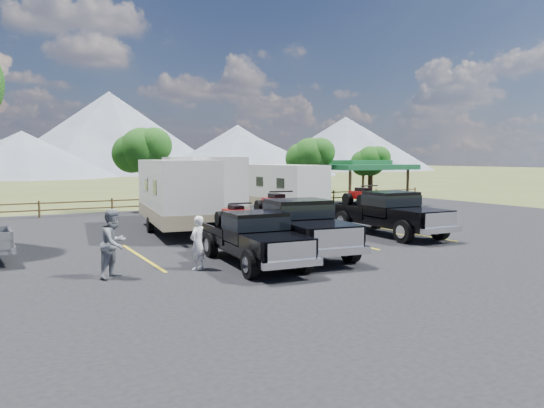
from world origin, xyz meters
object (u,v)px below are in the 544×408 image
person_a (198,243)px  person_b (114,243)px  trailer_left (176,195)px  rig_center (295,224)px  rig_left (253,236)px  rig_right (387,211)px  trailer_right (281,189)px  pavilion (357,166)px  trailer_center (200,189)px

person_a → person_b: bearing=-36.1°
trailer_left → person_a: (-1.97, -8.04, -0.89)m
rig_center → person_b: bearing=-165.6°
rig_left → person_a: bearing=-176.9°
rig_right → trailer_right: bearing=91.4°
pavilion → person_a: (-18.02, -15.77, -1.94)m
rig_left → person_a: (-1.83, 0.03, -0.09)m
pavilion → rig_center: (-14.05, -14.83, -1.72)m
trailer_right → person_a: (-9.72, -12.15, -0.73)m
pavilion → rig_left: size_ratio=1.09×
trailer_right → person_a: trailer_right is taller
pavilion → rig_left: 22.70m
trailer_left → person_a: bearing=-96.1°
trailer_right → rig_right: bearing=-91.0°
rig_left → trailer_left: (0.14, 8.07, 0.80)m
rig_center → person_b: size_ratio=3.40×
trailer_left → rig_right: bearing=-25.1°
pavilion → trailer_center: 15.10m
trailer_center → person_b: size_ratio=5.07×
rig_center → trailer_left: (-2.00, 7.09, 0.67)m
rig_right → person_a: (-9.84, -2.96, -0.21)m
rig_center → rig_right: (5.88, 2.01, -0.01)m
trailer_center → person_a: (-3.98, -10.29, -0.97)m
trailer_right → person_b: (-12.16, -12.07, -0.57)m
rig_center → trailer_right: bearing=69.6°
person_a → trailer_center: bearing=-145.3°
trailer_left → trailer_center: size_ratio=0.96×
rig_left → person_b: size_ratio=2.94×
trailer_center → pavilion: bearing=28.4°
pavilion → rig_center: size_ratio=0.94×
person_b → trailer_left: bearing=18.9°
rig_right → person_b: size_ratio=3.27×
trailer_left → rig_center: bearing=-66.6°
rig_left → trailer_center: bearing=82.3°
pavilion → rig_right: size_ratio=0.98×
trailer_left → trailer_center: trailer_center is taller
trailer_left → person_b: (-4.41, -7.95, -0.73)m
trailer_center → trailer_right: size_ratio=1.16×
rig_left → person_a: size_ratio=3.52×
trailer_left → trailer_right: (7.75, 4.11, -0.16)m
rig_left → person_a: 1.83m
pavilion → rig_right: pavilion is taller
rig_right → person_a: rig_right is taller
rig_left → trailer_left: trailer_left is taller
rig_right → trailer_left: bearing=147.8°
rig_center → rig_right: bearing=25.6°
rig_left → person_b: (-4.27, 0.12, 0.07)m
rig_center → rig_right: rig_center is taller
trailer_left → person_a: 8.33m
pavilion → person_b: (-20.45, -15.69, -1.78)m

